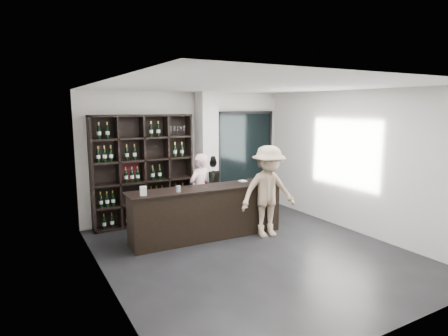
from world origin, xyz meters
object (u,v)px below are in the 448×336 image
tasting_counter (207,212)px  taster_pink (200,190)px  customer (268,191)px  taster_black (210,186)px  wine_shelf (143,170)px

tasting_counter → taster_pink: taster_pink is taller
tasting_counter → customer: size_ratio=1.71×
taster_pink → tasting_counter: bearing=50.6°
taster_pink → taster_black: size_ratio=1.08×
taster_pink → customer: customer is taller
wine_shelf → taster_black: wine_shelf is taller
taster_black → customer: (0.38, -1.78, 0.18)m
taster_black → customer: 1.83m
wine_shelf → tasting_counter: bearing=-61.4°
wine_shelf → taster_black: bearing=-6.7°
tasting_counter → taster_black: (0.72, 1.29, 0.22)m
tasting_counter → taster_black: bearing=63.0°
tasting_counter → customer: 1.27m
wine_shelf → taster_pink: (1.00, -0.72, -0.41)m
customer → tasting_counter: bearing=162.5°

